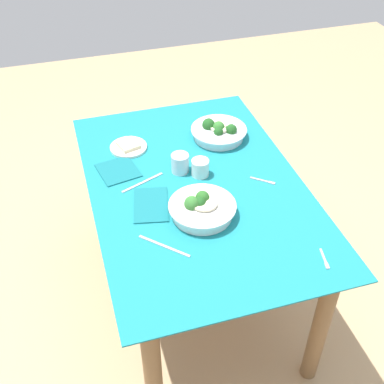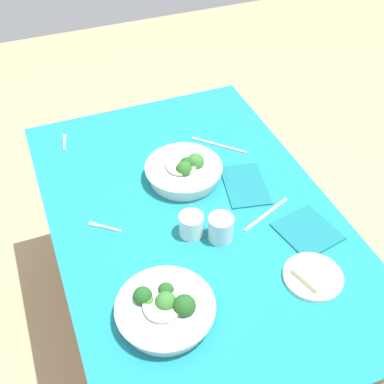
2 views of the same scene
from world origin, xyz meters
name	(u,v)px [view 2 (image 2 of 2)]	position (x,y,z in m)	size (l,w,h in m)	color
ground_plane	(194,333)	(0.00, 0.00, 0.00)	(6.00, 6.00, 0.00)	tan
dining_table	(194,238)	(0.00, 0.00, 0.60)	(1.37, 0.90, 0.71)	#197A84
broccoli_bowl_far	(184,171)	(-0.18, 0.04, 0.74)	(0.27, 0.27, 0.10)	white
broccoli_bowl_near	(165,309)	(0.32, -0.21, 0.74)	(0.27, 0.27, 0.09)	white
bread_side_plate	(313,276)	(0.36, 0.23, 0.72)	(0.17, 0.17, 0.03)	silver
water_glass_center	(221,228)	(0.12, 0.04, 0.75)	(0.08, 0.08, 0.09)	silver
water_glass_side	(191,225)	(0.07, -0.04, 0.75)	(0.08, 0.08, 0.08)	silver
fork_by_far_bowl	(64,142)	(-0.54, -0.32, 0.71)	(0.10, 0.03, 0.00)	#B7B7BC
fork_by_near_bowl	(104,227)	(-0.06, -0.29, 0.71)	(0.08, 0.09, 0.00)	#B7B7BC
table_knife_left	(218,145)	(-0.31, 0.22, 0.71)	(0.22, 0.01, 0.00)	#B7B7BC
table_knife_right	(266,214)	(0.08, 0.22, 0.71)	(0.21, 0.01, 0.00)	#B7B7BC
napkin_folded_upper	(307,231)	(0.20, 0.30, 0.71)	(0.17, 0.16, 0.01)	#156870
napkin_folded_lower	(245,185)	(-0.07, 0.22, 0.71)	(0.21, 0.14, 0.01)	#156870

